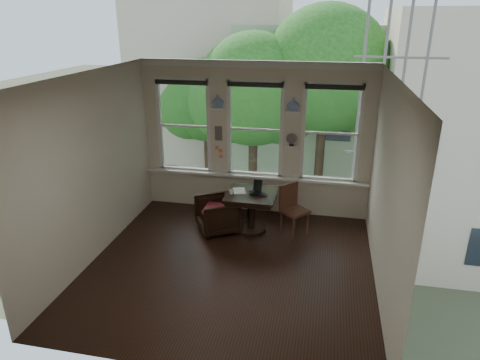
% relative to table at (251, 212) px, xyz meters
% --- Properties ---
extents(ground, '(4.50, 4.50, 0.00)m').
position_rel_table_xyz_m(ground, '(-0.11, -1.28, -0.38)').
color(ground, black).
rests_on(ground, ground).
extents(ceiling, '(4.50, 4.50, 0.00)m').
position_rel_table_xyz_m(ceiling, '(-0.11, -1.28, 2.62)').
color(ceiling, silver).
rests_on(ceiling, ground).
extents(wall_back, '(4.50, 0.00, 4.50)m').
position_rel_table_xyz_m(wall_back, '(-0.11, 0.97, 1.12)').
color(wall_back, beige).
rests_on(wall_back, ground).
extents(wall_front, '(4.50, 0.00, 4.50)m').
position_rel_table_xyz_m(wall_front, '(-0.11, -3.53, 1.12)').
color(wall_front, beige).
rests_on(wall_front, ground).
extents(wall_left, '(0.00, 4.50, 4.50)m').
position_rel_table_xyz_m(wall_left, '(-2.36, -1.28, 1.12)').
color(wall_left, beige).
rests_on(wall_left, ground).
extents(wall_right, '(0.00, 4.50, 4.50)m').
position_rel_table_xyz_m(wall_right, '(2.14, -1.28, 1.12)').
color(wall_right, beige).
rests_on(wall_right, ground).
extents(window_left, '(1.10, 0.12, 1.90)m').
position_rel_table_xyz_m(window_left, '(-1.56, 0.97, 1.32)').
color(window_left, white).
rests_on(window_left, ground).
extents(window_center, '(1.10, 0.12, 1.90)m').
position_rel_table_xyz_m(window_center, '(-0.11, 0.97, 1.32)').
color(window_center, white).
rests_on(window_center, ground).
extents(window_right, '(1.10, 0.12, 1.90)m').
position_rel_table_xyz_m(window_right, '(1.34, 0.97, 1.32)').
color(window_right, white).
rests_on(window_right, ground).
extents(shelf_left, '(0.26, 0.16, 0.03)m').
position_rel_table_xyz_m(shelf_left, '(-0.83, 0.87, 1.73)').
color(shelf_left, white).
rests_on(shelf_left, ground).
extents(shelf_right, '(0.26, 0.16, 0.03)m').
position_rel_table_xyz_m(shelf_right, '(0.62, 0.87, 1.73)').
color(shelf_right, white).
rests_on(shelf_right, ground).
extents(intercom, '(0.14, 0.06, 0.28)m').
position_rel_table_xyz_m(intercom, '(-0.83, 0.90, 1.23)').
color(intercom, '#59544F').
rests_on(intercom, ground).
extents(sticky_notes, '(0.16, 0.01, 0.24)m').
position_rel_table_xyz_m(sticky_notes, '(-0.83, 0.90, 0.88)').
color(sticky_notes, pink).
rests_on(sticky_notes, ground).
extents(desk_fan, '(0.20, 0.20, 0.24)m').
position_rel_table_xyz_m(desk_fan, '(0.62, 0.85, 1.16)').
color(desk_fan, '#59544F').
rests_on(desk_fan, ground).
extents(vase_left, '(0.24, 0.24, 0.25)m').
position_rel_table_xyz_m(vase_left, '(-0.83, 0.87, 1.86)').
color(vase_left, silver).
rests_on(vase_left, shelf_left).
extents(vase_right, '(0.24, 0.24, 0.25)m').
position_rel_table_xyz_m(vase_right, '(0.62, 0.87, 1.86)').
color(vase_right, silver).
rests_on(vase_right, shelf_right).
extents(table, '(0.90, 0.90, 0.75)m').
position_rel_table_xyz_m(table, '(0.00, 0.00, 0.00)').
color(table, black).
rests_on(table, ground).
extents(armchair_left, '(0.98, 0.97, 0.66)m').
position_rel_table_xyz_m(armchair_left, '(-0.62, -0.15, -0.05)').
color(armchair_left, black).
rests_on(armchair_left, ground).
extents(cushion_red, '(0.45, 0.45, 0.06)m').
position_rel_table_xyz_m(cushion_red, '(-0.62, -0.15, 0.08)').
color(cushion_red, maroon).
rests_on(cushion_red, armchair_left).
extents(side_chair_right, '(0.59, 0.59, 0.92)m').
position_rel_table_xyz_m(side_chair_right, '(0.80, 0.03, 0.09)').
color(side_chair_right, '#49241A').
rests_on(side_chair_right, ground).
extents(laptop, '(0.41, 0.32, 0.03)m').
position_rel_table_xyz_m(laptop, '(0.10, -0.08, 0.39)').
color(laptop, black).
rests_on(laptop, table).
extents(mug, '(0.11, 0.11, 0.08)m').
position_rel_table_xyz_m(mug, '(-0.35, -0.12, 0.42)').
color(mug, white).
rests_on(mug, table).
extents(drinking_glass, '(0.11, 0.11, 0.09)m').
position_rel_table_xyz_m(drinking_glass, '(0.02, -0.10, 0.42)').
color(drinking_glass, white).
rests_on(drinking_glass, table).
extents(tablet, '(0.17, 0.09, 0.22)m').
position_rel_table_xyz_m(tablet, '(0.09, 0.12, 0.48)').
color(tablet, black).
rests_on(tablet, table).
extents(papers, '(0.30, 0.35, 0.00)m').
position_rel_table_xyz_m(papers, '(-0.24, 0.07, 0.38)').
color(papers, silver).
rests_on(papers, table).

